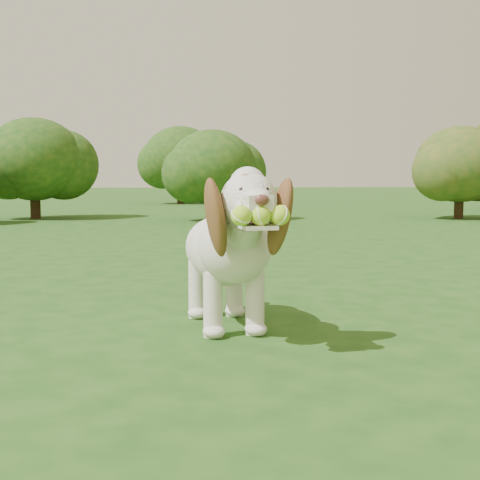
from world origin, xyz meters
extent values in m
plane|color=#1B4614|center=(0.00, 0.00, 0.00)|extent=(80.00, 80.00, 0.00)
ellipsoid|color=silver|center=(-0.02, -0.05, 0.35)|extent=(0.37, 0.63, 0.32)
ellipsoid|color=silver|center=(0.01, -0.28, 0.38)|extent=(0.34, 0.34, 0.31)
ellipsoid|color=silver|center=(-0.04, 0.16, 0.34)|extent=(0.31, 0.31, 0.28)
cylinder|color=silver|center=(0.02, -0.39, 0.47)|extent=(0.19, 0.26, 0.24)
sphere|color=silver|center=(0.03, -0.51, 0.59)|extent=(0.24, 0.24, 0.22)
sphere|color=silver|center=(0.03, -0.49, 0.65)|extent=(0.16, 0.16, 0.14)
cube|color=silver|center=(0.04, -0.64, 0.58)|extent=(0.10, 0.14, 0.06)
ellipsoid|color=#592D28|center=(0.05, -0.70, 0.59)|extent=(0.06, 0.04, 0.04)
cube|color=silver|center=(0.04, -0.65, 0.49)|extent=(0.13, 0.15, 0.01)
ellipsoid|color=brown|center=(-0.10, -0.52, 0.52)|extent=(0.14, 0.22, 0.34)
ellipsoid|color=brown|center=(0.16, -0.49, 0.52)|extent=(0.14, 0.21, 0.34)
cylinder|color=silver|center=(-0.05, 0.29, 0.38)|extent=(0.07, 0.16, 0.12)
cylinder|color=silver|center=(-0.09, -0.27, 0.14)|extent=(0.09, 0.09, 0.27)
cylinder|color=silver|center=(0.09, -0.25, 0.14)|extent=(0.09, 0.09, 0.27)
cylinder|color=silver|center=(-0.13, 0.13, 0.14)|extent=(0.09, 0.09, 0.27)
cylinder|color=silver|center=(0.05, 0.15, 0.14)|extent=(0.09, 0.09, 0.27)
sphere|color=#CCF037|center=(-0.03, -0.69, 0.54)|extent=(0.08, 0.08, 0.08)
sphere|color=#CCF037|center=(0.05, -0.69, 0.54)|extent=(0.08, 0.08, 0.08)
sphere|color=#CCF037|center=(0.12, -0.68, 0.54)|extent=(0.08, 0.08, 0.08)
cylinder|color=#382314|center=(0.44, 14.05, 0.31)|extent=(0.20, 0.20, 0.63)
ellipsoid|color=#144013|center=(0.44, 14.05, 1.15)|extent=(1.89, 1.89, 1.61)
cylinder|color=#382314|center=(4.62, 7.22, 0.24)|extent=(0.15, 0.15, 0.48)
ellipsoid|color=#144013|center=(4.62, 7.22, 0.88)|extent=(1.44, 1.44, 1.23)
cylinder|color=#382314|center=(0.61, 7.32, 0.23)|extent=(0.14, 0.14, 0.45)
ellipsoid|color=#144013|center=(0.61, 7.32, 0.83)|extent=(1.36, 1.36, 1.16)
cylinder|color=#382314|center=(-2.19, 8.14, 0.26)|extent=(0.16, 0.16, 0.52)
ellipsoid|color=#144013|center=(-2.19, 8.14, 0.96)|extent=(1.57, 1.57, 1.34)
camera|label=1|loc=(-0.35, -3.04, 0.68)|focal=50.00mm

